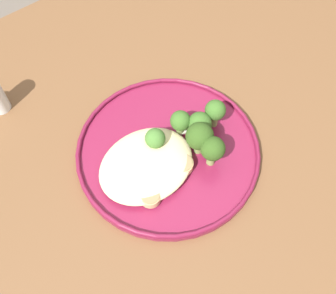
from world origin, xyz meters
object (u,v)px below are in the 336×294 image
at_px(broccoli_floret_small_sprig, 200,124).
at_px(dinner_plate, 168,151).
at_px(broccoli_floret_rear_charred, 155,139).
at_px(seared_scallop_left_edge, 146,165).
at_px(seared_scallop_half_hidden, 154,177).
at_px(seared_scallop_right_edge, 120,157).
at_px(broccoli_floret_near_rim, 213,149).
at_px(seared_scallop_on_noodles, 182,164).
at_px(broccoli_floret_center_pile, 215,111).
at_px(broccoli_floret_left_leaning, 200,137).
at_px(seared_scallop_rear_pale, 150,197).
at_px(broccoli_floret_right_tilted, 180,121).

bearing_deg(broccoli_floret_small_sprig, dinner_plate, -7.43).
bearing_deg(broccoli_floret_small_sprig, broccoli_floret_rear_charred, -15.69).
xyz_separation_m(seared_scallop_left_edge, broccoli_floret_small_sprig, (-0.10, 0.00, 0.02)).
height_order(seared_scallop_left_edge, broccoli_floret_rear_charred, broccoli_floret_rear_charred).
relative_size(seared_scallop_half_hidden, broccoli_floret_small_sprig, 0.71).
bearing_deg(seared_scallop_right_edge, broccoli_floret_near_rim, 140.67).
relative_size(seared_scallop_on_noodles, seared_scallop_right_edge, 1.45).
xyz_separation_m(seared_scallop_right_edge, broccoli_floret_rear_charred, (-0.06, 0.02, 0.02)).
relative_size(broccoli_floret_center_pile, broccoli_floret_left_leaning, 0.86).
bearing_deg(seared_scallop_on_noodles, seared_scallop_right_edge, -45.88).
height_order(seared_scallop_rear_pale, broccoli_floret_right_tilted, broccoli_floret_right_tilted).
distance_m(seared_scallop_right_edge, seared_scallop_left_edge, 0.04).
height_order(seared_scallop_on_noodles, seared_scallop_right_edge, same).
bearing_deg(broccoli_floret_right_tilted, broccoli_floret_near_rim, 91.74).
xyz_separation_m(broccoli_floret_center_pile, broccoli_floret_small_sprig, (0.03, 0.00, -0.01)).
height_order(seared_scallop_right_edge, broccoli_floret_center_pile, broccoli_floret_center_pile).
height_order(seared_scallop_on_noodles, seared_scallop_rear_pale, same).
relative_size(dinner_plate, seared_scallop_on_noodles, 8.12).
bearing_deg(broccoli_floret_near_rim, broccoli_floret_left_leaning, -87.36).
distance_m(seared_scallop_rear_pale, broccoli_floret_near_rim, 0.11).
distance_m(dinner_plate, seared_scallop_on_noodles, 0.04).
xyz_separation_m(dinner_plate, broccoli_floret_rear_charred, (0.01, -0.01, 0.03)).
bearing_deg(broccoli_floret_near_rim, seared_scallop_on_noodles, -25.71).
relative_size(dinner_plate, broccoli_floret_small_sprig, 5.78).
height_order(seared_scallop_half_hidden, broccoli_floret_rear_charred, broccoli_floret_rear_charred).
bearing_deg(broccoli_floret_near_rim, broccoli_floret_center_pile, -135.04).
height_order(broccoli_floret_center_pile, broccoli_floret_small_sprig, broccoli_floret_center_pile).
height_order(dinner_plate, broccoli_floret_center_pile, broccoli_floret_center_pile).
distance_m(seared_scallop_half_hidden, broccoli_floret_left_leaning, 0.09).
distance_m(seared_scallop_rear_pale, seared_scallop_right_edge, 0.08).
distance_m(seared_scallop_on_noodles, seared_scallop_right_edge, 0.10).
bearing_deg(seared_scallop_right_edge, broccoli_floret_right_tilted, 171.00).
bearing_deg(broccoli_floret_right_tilted, broccoli_floret_left_leaning, 91.16).
height_order(broccoli_floret_left_leaning, broccoli_floret_near_rim, broccoli_floret_left_leaning).
relative_size(seared_scallop_rear_pale, broccoli_floret_small_sprig, 0.60).
xyz_separation_m(seared_scallop_half_hidden, broccoli_floret_near_rim, (-0.09, 0.03, 0.03)).
relative_size(broccoli_floret_rear_charred, broccoli_floret_small_sprig, 0.99).
bearing_deg(seared_scallop_half_hidden, broccoli_floret_near_rim, 161.37).
bearing_deg(broccoli_floret_right_tilted, broccoli_floret_rear_charred, 1.72).
xyz_separation_m(broccoli_floret_left_leaning, broccoli_floret_right_tilted, (0.00, -0.04, -0.01)).
bearing_deg(seared_scallop_on_noodles, dinner_plate, -95.41).
bearing_deg(broccoli_floret_rear_charred, seared_scallop_on_noodles, 102.46).
distance_m(dinner_plate, broccoli_floret_left_leaning, 0.06).
bearing_deg(seared_scallop_rear_pale, broccoli_floret_small_sprig, -161.46).
bearing_deg(broccoli_floret_center_pile, broccoli_floret_small_sprig, 1.95).
bearing_deg(broccoli_floret_center_pile, seared_scallop_on_noodles, 18.56).
xyz_separation_m(seared_scallop_on_noodles, seared_scallop_right_edge, (0.07, -0.07, 0.00)).
xyz_separation_m(seared_scallop_right_edge, broccoli_floret_near_rim, (-0.11, 0.09, 0.03)).
height_order(seared_scallop_rear_pale, broccoli_floret_left_leaning, broccoli_floret_left_leaning).
relative_size(dinner_plate, seared_scallop_right_edge, 11.76).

